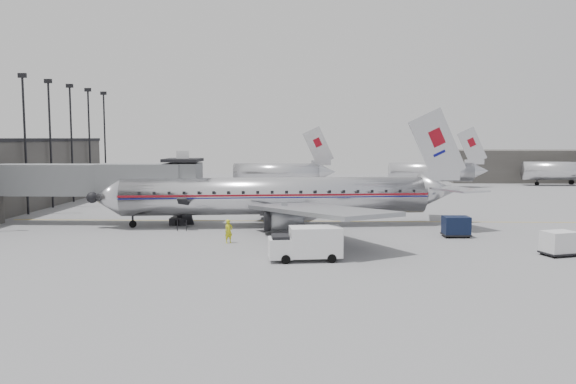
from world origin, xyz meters
The scene contains 13 objects.
ground centered at (0.00, 0.00, 0.00)m, with size 160.00×160.00×0.00m, color slate.
hangar centered at (45.00, 60.00, 3.00)m, with size 30.00×12.00×6.00m, color #3D3A37.
apron_line centered at (3.00, 6.00, 0.01)m, with size 0.15×60.00×0.01m, color gold.
jet_bridge centered at (-16.66, 3.67, 4.18)m, with size 21.00×6.20×7.10m.
floodlight_masts centered at (-27.50, 13.00, 8.36)m, with size 0.90×42.25×15.25m.
distant_aircraft_near centered at (-1.79, 42.00, 2.73)m, with size 16.39×3.20×10.26m.
distant_aircraft_mid centered at (24.21, 46.00, 2.73)m, with size 16.39×3.20×10.26m.
distant_aircraft_far centered at (48.21, 50.00, 2.73)m, with size 16.39×3.20×10.26m.
airliner centered at (0.71, 3.09, 2.85)m, with size 35.71×32.91×11.31m.
service_van centered at (3.00, -12.25, 1.22)m, with size 5.13×2.53×2.32m.
baggage_cart_navy centered at (15.62, -2.61, 0.93)m, with size 2.28×1.77×1.74m.
baggage_cart_white centered at (20.92, -10.00, 0.93)m, with size 2.64×2.30×1.75m.
ramp_worker centered at (-3.18, -6.00, 0.94)m, with size 0.68×0.45×1.88m, color #CACB17.
Camera 1 is at (3.06, -49.86, 8.33)m, focal length 35.00 mm.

